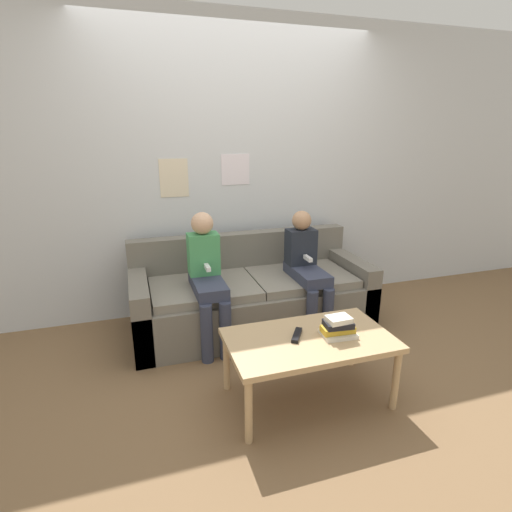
{
  "coord_description": "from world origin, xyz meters",
  "views": [
    {
      "loc": [
        -0.93,
        -2.53,
        1.64
      ],
      "look_at": [
        0.0,
        0.39,
        0.67
      ],
      "focal_mm": 28.0,
      "sensor_mm": 36.0,
      "label": 1
    }
  ],
  "objects_px": {
    "person_left": "(207,274)",
    "person_right": "(307,266)",
    "coffee_table": "(309,344)",
    "tv_remote": "(297,335)",
    "couch": "(251,296)"
  },
  "relations": [
    {
      "from": "person_right",
      "to": "tv_remote",
      "type": "xyz_separation_m",
      "value": [
        -0.45,
        -0.85,
        -0.12
      ]
    },
    {
      "from": "couch",
      "to": "coffee_table",
      "type": "relative_size",
      "value": 1.98
    },
    {
      "from": "person_left",
      "to": "person_right",
      "type": "xyz_separation_m",
      "value": [
        0.84,
        -0.01,
        -0.02
      ]
    },
    {
      "from": "couch",
      "to": "person_left",
      "type": "bearing_deg",
      "value": -155.06
    },
    {
      "from": "coffee_table",
      "to": "tv_remote",
      "type": "distance_m",
      "value": 0.1
    },
    {
      "from": "person_left",
      "to": "tv_remote",
      "type": "height_order",
      "value": "person_left"
    },
    {
      "from": "couch",
      "to": "person_left",
      "type": "height_order",
      "value": "person_left"
    },
    {
      "from": "coffee_table",
      "to": "person_left",
      "type": "distance_m",
      "value": 1.02
    },
    {
      "from": "coffee_table",
      "to": "person_right",
      "type": "xyz_separation_m",
      "value": [
        0.38,
        0.89,
        0.17
      ]
    },
    {
      "from": "person_left",
      "to": "tv_remote",
      "type": "xyz_separation_m",
      "value": [
        0.38,
        -0.86,
        -0.14
      ]
    },
    {
      "from": "tv_remote",
      "to": "person_left",
      "type": "bearing_deg",
      "value": 146.73
    },
    {
      "from": "coffee_table",
      "to": "person_right",
      "type": "bearing_deg",
      "value": 66.68
    },
    {
      "from": "couch",
      "to": "coffee_table",
      "type": "xyz_separation_m",
      "value": [
        0.04,
        -1.09,
        0.12
      ]
    },
    {
      "from": "person_left",
      "to": "person_right",
      "type": "bearing_deg",
      "value": -0.52
    },
    {
      "from": "couch",
      "to": "person_right",
      "type": "relative_size",
      "value": 1.99
    }
  ]
}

